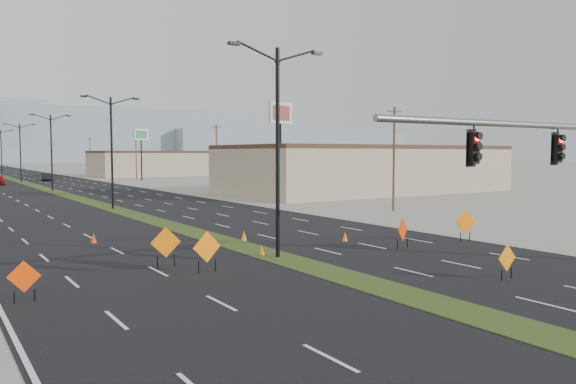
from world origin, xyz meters
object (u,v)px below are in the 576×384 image
streetlight_3 (20,151)px  cone_3 (93,238)px  streetlight_0 (278,145)px  car_mid (46,177)px  streetlight_4 (1,151)px  construction_sign_0 (24,278)px  construction_sign_5 (465,223)px  cone_1 (244,236)px  construction_sign_3 (507,259)px  streetlight_1 (112,149)px  construction_sign_4 (403,230)px  construction_sign_1 (166,244)px  cone_2 (345,237)px  cone_0 (262,250)px  pole_sign_east_near (280,120)px  construction_sign_2 (207,248)px  streetlight_2 (51,150)px

streetlight_3 → cone_3: 75.19m
streetlight_0 → car_mid: 86.03m
streetlight_4 → construction_sign_0: (-11.50, -114.27, -4.58)m
construction_sign_5 → cone_1: bearing=163.7°
car_mid → construction_sign_3: (0.77, -94.79, 0.12)m
streetlight_1 → construction_sign_0: (-11.50, -30.27, -4.58)m
car_mid → construction_sign_4: 87.29m
construction_sign_1 → streetlight_4: bearing=92.5°
construction_sign_0 → cone_1: 14.77m
construction_sign_0 → cone_2: 17.92m
cone_0 → pole_sign_east_near: bearing=56.1°
cone_1 → cone_2: bearing=-34.7°
car_mid → streetlight_1: bearing=-89.2°
construction_sign_2 → construction_sign_0: bearing=-178.5°
construction_sign_3 → cone_3: construction_sign_3 is taller
construction_sign_0 → construction_sign_3: construction_sign_0 is taller
streetlight_4 → construction_sign_1: (-5.38, -111.30, -4.35)m
streetlight_3 → cone_0: size_ratio=18.67×
construction_sign_0 → cone_3: size_ratio=2.46×
streetlight_1 → construction_sign_4: 30.57m
cone_0 → pole_sign_east_near: size_ratio=0.05×
construction_sign_0 → construction_sign_5: (23.00, 0.55, 0.22)m
car_mid → cone_1: car_mid is taller
streetlight_3 → cone_0: streetlight_3 is taller
pole_sign_east_near → car_mid: bearing=86.1°
streetlight_4 → construction_sign_2: bearing=-92.2°
streetlight_3 → cone_2: bearing=-85.9°
construction_sign_5 → cone_1: (-10.40, 7.14, -0.76)m
streetlight_0 → construction_sign_4: bearing=-12.0°
cone_3 → streetlight_3: bearing=85.1°
construction_sign_0 → construction_sign_1: 6.81m
construction_sign_2 → construction_sign_5: construction_sign_5 is taller
streetlight_1 → streetlight_4: bearing=90.0°
streetlight_0 → streetlight_1: size_ratio=1.00×
construction_sign_3 → cone_1: (-4.03, 14.42, -0.53)m
construction_sign_5 → pole_sign_east_near: (6.38, 29.76, 7.50)m
construction_sign_3 → cone_2: size_ratio=2.62×
streetlight_0 → car_mid: size_ratio=2.36×
streetlight_2 → pole_sign_east_near: 33.34m
construction_sign_4 → construction_sign_5: size_ratio=0.93×
streetlight_3 → construction_sign_5: (11.50, -85.72, -4.36)m
cone_0 → cone_1: cone_1 is taller
cone_3 → pole_sign_east_near: pole_sign_east_near is taller
construction_sign_2 → cone_1: (5.42, 6.70, -0.75)m
construction_sign_1 → cone_1: (6.47, 4.72, -0.77)m
streetlight_1 → cone_1: (1.10, -22.58, -5.13)m
streetlight_3 → cone_3: streetlight_3 is taller
streetlight_4 → cone_2: bearing=-86.9°
construction_sign_2 → cone_3: construction_sign_2 is taller
streetlight_4 → construction_sign_1: 111.52m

